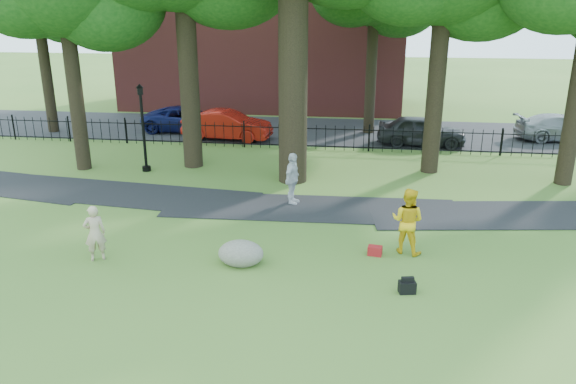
# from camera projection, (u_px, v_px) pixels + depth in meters

# --- Properties ---
(ground) EXTENTS (120.00, 120.00, 0.00)m
(ground) POSITION_uv_depth(u_px,v_px,m) (262.00, 256.00, 15.71)
(ground) COLOR #3B6222
(ground) RESTS_ON ground
(footpath) EXTENTS (36.07, 3.85, 0.03)m
(footpath) POSITION_uv_depth(u_px,v_px,m) (310.00, 209.00, 19.25)
(footpath) COLOR black
(footpath) RESTS_ON ground
(street) EXTENTS (80.00, 7.00, 0.02)m
(street) POSITION_uv_depth(u_px,v_px,m) (313.00, 131.00, 30.72)
(street) COLOR black
(street) RESTS_ON ground
(iron_fence) EXTENTS (44.00, 0.04, 1.20)m
(iron_fence) POSITION_uv_depth(u_px,v_px,m) (306.00, 137.00, 26.77)
(iron_fence) COLOR black
(iron_fence) RESTS_ON ground
(brick_building) EXTENTS (18.00, 8.00, 12.00)m
(brick_building) POSITION_uv_depth(u_px,v_px,m) (265.00, 13.00, 36.78)
(brick_building) COLOR maroon
(brick_building) RESTS_ON ground
(woman) EXTENTS (0.69, 0.61, 1.58)m
(woman) POSITION_uv_depth(u_px,v_px,m) (95.00, 233.00, 15.22)
(woman) COLOR tan
(woman) RESTS_ON ground
(man) EXTENTS (1.13, 1.02, 1.90)m
(man) POSITION_uv_depth(u_px,v_px,m) (407.00, 221.00, 15.63)
(man) COLOR gold
(man) RESTS_ON ground
(pedestrian) EXTENTS (0.69, 1.15, 1.83)m
(pedestrian) POSITION_uv_depth(u_px,v_px,m) (292.00, 179.00, 19.43)
(pedestrian) COLOR #BBBCC1
(pedestrian) RESTS_ON ground
(boulder) EXTENTS (1.29, 1.00, 0.72)m
(boulder) POSITION_uv_depth(u_px,v_px,m) (241.00, 251.00, 15.11)
(boulder) COLOR #686257
(boulder) RESTS_ON ground
(lamppost) EXTENTS (0.36, 0.36, 3.63)m
(lamppost) POSITION_uv_depth(u_px,v_px,m) (143.00, 129.00, 22.97)
(lamppost) COLOR black
(lamppost) RESTS_ON ground
(backpack) EXTENTS (0.45, 0.33, 0.30)m
(backpack) POSITION_uv_depth(u_px,v_px,m) (407.00, 287.00, 13.67)
(backpack) COLOR black
(backpack) RESTS_ON ground
(red_bag) EXTENTS (0.42, 0.31, 0.27)m
(red_bag) POSITION_uv_depth(u_px,v_px,m) (375.00, 251.00, 15.70)
(red_bag) COLOR maroon
(red_bag) RESTS_ON ground
(red_sedan) EXTENTS (4.60, 1.91, 1.48)m
(red_sedan) POSITION_uv_depth(u_px,v_px,m) (227.00, 125.00, 28.66)
(red_sedan) COLOR #9F150C
(red_sedan) RESTS_ON ground
(navy_van) EXTENTS (4.89, 2.38, 1.34)m
(navy_van) POSITION_uv_depth(u_px,v_px,m) (187.00, 119.00, 30.45)
(navy_van) COLOR #0D1242
(navy_van) RESTS_ON ground
(grey_car) EXTENTS (4.34, 1.90, 1.46)m
(grey_car) POSITION_uv_depth(u_px,v_px,m) (422.00, 131.00, 27.50)
(grey_car) COLOR black
(grey_car) RESTS_ON ground
(silver_car) EXTENTS (4.73, 2.34, 1.32)m
(silver_car) POSITION_uv_depth(u_px,v_px,m) (562.00, 128.00, 28.45)
(silver_car) COLOR gray
(silver_car) RESTS_ON ground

